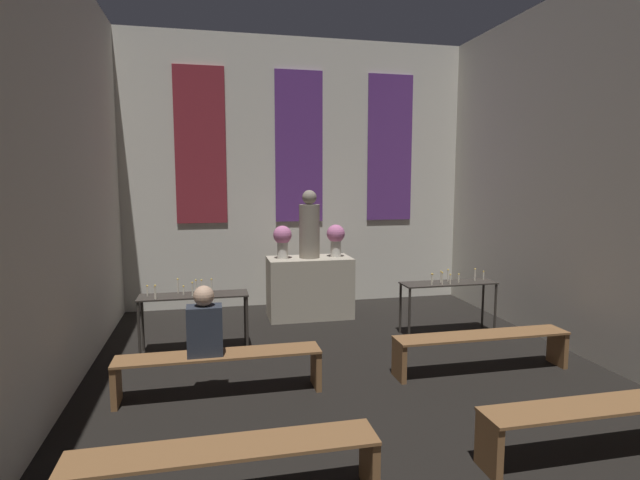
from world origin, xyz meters
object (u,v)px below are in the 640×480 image
statue (309,227)px  pew_back_right (482,344)px  pew_back_left (220,364)px  altar (310,287)px  flower_vase_right (336,237)px  candle_rack_right (448,289)px  flower_vase_left (282,238)px  person_seated (205,324)px  candle_rack_left (193,302)px  pew_third_left (226,463)px  pew_third_right (604,418)px

statue → pew_back_right: size_ratio=0.52×
pew_back_left → altar: bearing=61.4°
pew_back_left → flower_vase_right: bearing=54.8°
candle_rack_right → pew_back_right: bearing=-101.6°
altar → flower_vase_left: bearing=180.0°
person_seated → candle_rack_left: bearing=96.2°
statue → candle_rack_right: statue is taller
pew_back_right → flower_vase_left: bearing=125.2°
pew_back_right → flower_vase_right: bearing=111.1°
flower_vase_left → flower_vase_right: size_ratio=1.00×
altar → person_seated: person_seated is taller
pew_third_left → pew_back_left: same height
flower_vase_left → candle_rack_left: 2.02m
flower_vase_right → candle_rack_right: size_ratio=0.38×
altar → pew_back_left: altar is taller
pew_back_left → flower_vase_left: bearing=68.9°
altar → candle_rack_left: size_ratio=0.97×
pew_third_left → pew_third_right: size_ratio=1.00×
flower_vase_left → candle_rack_left: (-1.38, -1.33, -0.65)m
candle_rack_left → person_seated: (0.16, -1.46, 0.11)m
pew_third_right → pew_third_left: bearing=180.0°
candle_rack_left → pew_third_right: bearing=-44.9°
candle_rack_left → pew_third_left: bearing=-84.8°
pew_third_right → pew_back_left: (-3.04, 1.88, 0.00)m
pew_back_left → pew_back_right: bearing=0.0°
pew_back_left → statue: bearing=61.4°
altar → flower_vase_right: 0.94m
statue → pew_third_left: 5.04m
candle_rack_right → pew_back_right: candle_rack_right is taller
pew_third_right → person_seated: person_seated is taller
candle_rack_right → pew_back_left: (-3.34, -1.45, -0.33)m
flower_vase_right → person_seated: 3.54m
pew_back_right → candle_rack_left: bearing=156.5°
flower_vase_right → pew_back_right: 3.15m
candle_rack_left → pew_back_right: bearing=-23.5°
candle_rack_right → pew_third_left: bearing=-135.0°
pew_third_left → pew_third_right: bearing=0.0°
pew_back_left → person_seated: (-0.15, -0.00, 0.44)m
pew_third_left → altar: bearing=72.0°
flower_vase_left → pew_third_right: 5.16m
candle_rack_left → pew_back_left: (0.30, -1.46, -0.33)m
flower_vase_left → pew_back_left: size_ratio=0.25×
pew_third_left → pew_back_right: (3.04, 1.88, 0.00)m
flower_vase_right → pew_back_right: flower_vase_right is taller
candle_rack_left → pew_third_left: (0.30, -3.34, -0.33)m
altar → pew_third_left: altar is taller
statue → flower_vase_right: size_ratio=2.06×
altar → candle_rack_right: altar is taller
pew_back_left → person_seated: person_seated is taller
pew_back_right → pew_third_left: bearing=-148.3°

